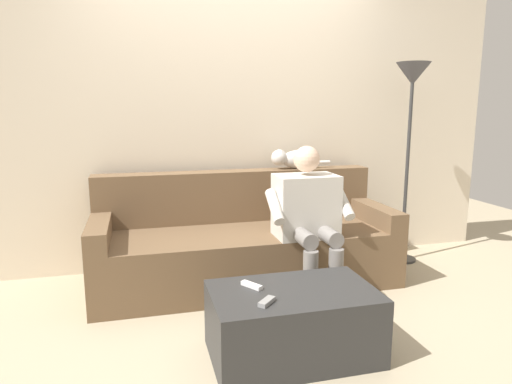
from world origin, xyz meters
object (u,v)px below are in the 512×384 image
at_px(person_solo_seated, 308,212).
at_px(remote_gray, 267,302).
at_px(floor_lamp, 412,95).
at_px(couch, 244,244).
at_px(cat_on_backrest, 293,159).
at_px(remote_white, 252,285).
at_px(coffee_table, 293,323).

xyz_separation_m(person_solo_seated, remote_gray, (0.56, 0.89, -0.22)).
bearing_deg(floor_lamp, couch, 4.00).
xyz_separation_m(cat_on_backrest, floor_lamp, (-0.98, 0.17, 0.52)).
relative_size(couch, person_solo_seated, 2.10).
relative_size(person_solo_seated, floor_lamp, 0.63).
relative_size(remote_white, floor_lamp, 0.08).
bearing_deg(remote_gray, cat_on_backrest, 20.60).
relative_size(coffee_table, remote_gray, 7.79).
distance_m(remote_white, floor_lamp, 2.29).
height_order(person_solo_seated, cat_on_backrest, person_solo_seated).
xyz_separation_m(couch, cat_on_backrest, (-0.48, -0.27, 0.62)).
xyz_separation_m(couch, person_solo_seated, (-0.38, 0.38, 0.32)).
xyz_separation_m(couch, remote_gray, (0.19, 1.28, 0.09)).
relative_size(coffee_table, person_solo_seated, 0.83).
bearing_deg(remote_gray, coffee_table, -11.14).
distance_m(coffee_table, remote_white, 0.30).
xyz_separation_m(coffee_table, cat_on_backrest, (-0.48, -1.42, 0.73)).
distance_m(remote_gray, remote_white, 0.23).
bearing_deg(remote_white, coffee_table, -147.60).
height_order(remote_gray, floor_lamp, floor_lamp).
xyz_separation_m(coffee_table, remote_white, (0.21, -0.10, 0.20)).
distance_m(cat_on_backrest, remote_gray, 1.77).
relative_size(cat_on_backrest, remote_gray, 4.56).
relative_size(couch, remote_white, 16.83).
relative_size(remote_gray, floor_lamp, 0.07).
relative_size(coffee_table, cat_on_backrest, 1.71).
height_order(couch, remote_white, couch).
height_order(person_solo_seated, remote_white, person_solo_seated).
bearing_deg(coffee_table, remote_white, -24.86).
relative_size(person_solo_seated, remote_white, 8.00).
xyz_separation_m(couch, floor_lamp, (-1.47, -0.10, 1.15)).
relative_size(couch, coffee_table, 2.55).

